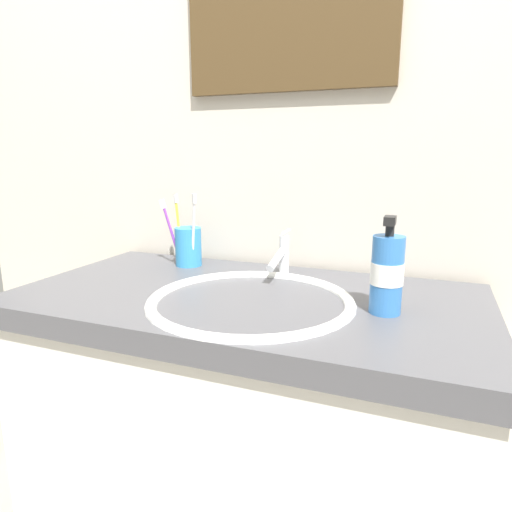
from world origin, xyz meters
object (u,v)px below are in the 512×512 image
faucet (282,256)px  toothbrush_yellow (178,224)px  soap_dispenser (387,273)px  toothbrush_white (193,226)px  toothbrush_cup (188,247)px  toothbrush_purple (170,227)px

faucet → toothbrush_yellow: 0.31m
soap_dispenser → toothbrush_white: bearing=161.8°
toothbrush_cup → toothbrush_yellow: size_ratio=0.56×
toothbrush_white → faucet: bearing=0.8°
toothbrush_yellow → faucet: bearing=-6.1°
faucet → toothbrush_white: 0.25m
toothbrush_white → soap_dispenser: 0.53m
faucet → toothbrush_yellow: toothbrush_yellow is taller
soap_dispenser → toothbrush_yellow: bearing=160.5°
toothbrush_purple → toothbrush_yellow: (0.01, 0.02, 0.01)m
toothbrush_purple → toothbrush_yellow: toothbrush_yellow is taller
toothbrush_yellow → soap_dispenser: size_ratio=0.99×
toothbrush_yellow → toothbrush_cup: bearing=-15.6°
faucet → toothbrush_cup: 0.27m
toothbrush_purple → toothbrush_cup: bearing=18.5°
toothbrush_yellow → soap_dispenser: (0.57, -0.20, -0.03)m
toothbrush_white → toothbrush_yellow: 0.08m
toothbrush_purple → toothbrush_yellow: size_ratio=0.94×
faucet → toothbrush_cup: size_ratio=1.42×
toothbrush_purple → toothbrush_yellow: 0.03m
faucet → toothbrush_purple: bearing=178.5°
toothbrush_white → soap_dispenser: (0.50, -0.17, -0.04)m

